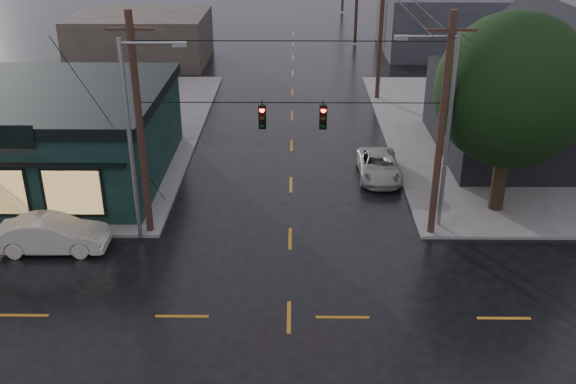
{
  "coord_description": "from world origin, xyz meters",
  "views": [
    {
      "loc": [
        0.17,
        -19.69,
        14.31
      ],
      "look_at": [
        -0.09,
        5.01,
        2.82
      ],
      "focal_mm": 40.0,
      "sensor_mm": 36.0,
      "label": 1
    }
  ],
  "objects_px": {
    "corner_tree": "(513,91)",
    "utility_pole_ne": "(430,234)",
    "sedan_cream": "(52,234)",
    "utility_pole_nw": "(151,233)",
    "suv_silver": "(379,166)"
  },
  "relations": [
    {
      "from": "suv_silver",
      "to": "utility_pole_ne",
      "type": "bearing_deg",
      "value": -75.64
    },
    {
      "from": "suv_silver",
      "to": "sedan_cream",
      "type": "bearing_deg",
      "value": -151.23
    },
    {
      "from": "utility_pole_nw",
      "to": "sedan_cream",
      "type": "relative_size",
      "value": 2.11
    },
    {
      "from": "corner_tree",
      "to": "utility_pole_nw",
      "type": "height_order",
      "value": "corner_tree"
    },
    {
      "from": "sedan_cream",
      "to": "suv_silver",
      "type": "xyz_separation_m",
      "value": [
        15.28,
        8.25,
        -0.13
      ]
    },
    {
      "from": "corner_tree",
      "to": "sedan_cream",
      "type": "distance_m",
      "value": 21.67
    },
    {
      "from": "utility_pole_ne",
      "to": "suv_silver",
      "type": "bearing_deg",
      "value": 103.97
    },
    {
      "from": "utility_pole_ne",
      "to": "sedan_cream",
      "type": "distance_m",
      "value": 17.02
    },
    {
      "from": "corner_tree",
      "to": "suv_silver",
      "type": "distance_m",
      "value": 8.68
    },
    {
      "from": "sedan_cream",
      "to": "suv_silver",
      "type": "bearing_deg",
      "value": -62.66
    },
    {
      "from": "corner_tree",
      "to": "utility_pole_ne",
      "type": "xyz_separation_m",
      "value": [
        -3.68,
        -2.47,
        -6.14
      ]
    },
    {
      "from": "corner_tree",
      "to": "utility_pole_ne",
      "type": "relative_size",
      "value": 0.95
    },
    {
      "from": "corner_tree",
      "to": "suv_silver",
      "type": "height_order",
      "value": "corner_tree"
    },
    {
      "from": "sedan_cream",
      "to": "utility_pole_nw",
      "type": "bearing_deg",
      "value": -68.13
    },
    {
      "from": "utility_pole_nw",
      "to": "utility_pole_ne",
      "type": "relative_size",
      "value": 1.0
    }
  ]
}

